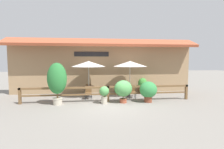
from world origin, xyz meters
The scene contains 16 objects.
ground_plane centered at (0.00, 0.00, 0.00)m, with size 60.00×60.00×0.00m, color gray.
building_facade centered at (0.00, 4.10, 2.16)m, with size 14.28×1.49×4.23m.
patio_railing centered at (0.00, 1.05, 0.70)m, with size 10.40×0.14×0.95m.
patio_umbrella_near centered at (-1.17, 2.55, 2.29)m, with size 2.32×2.32×2.51m.
dining_table_near centered at (-1.17, 2.55, 0.60)m, with size 0.83×0.83×0.75m.
chair_near_streetside centered at (-1.20, 1.90, 0.47)m, with size 0.45×0.45×0.84m.
chair_near_wallside centered at (-1.23, 3.21, 0.47)m, with size 0.50×0.50×0.84m.
patio_umbrella_middle centered at (1.70, 2.47, 2.29)m, with size 2.32×2.32×2.51m.
dining_table_middle centered at (1.70, 2.47, 0.60)m, with size 0.83×0.83×0.75m.
chair_middle_streetside centered at (1.72, 1.84, 0.47)m, with size 0.46×0.46×0.84m.
chair_middle_wallside centered at (1.64, 3.11, 0.47)m, with size 0.50×0.50×0.84m.
potted_plant_entrance_palm centered at (2.41, 0.60, 0.73)m, with size 1.06×0.95×1.27m.
potted_plant_tall_tropical centered at (-2.95, 0.69, 1.44)m, with size 1.09×0.98×2.41m.
potted_plant_corner_fern centered at (-0.27, 0.54, 0.62)m, with size 0.56×0.51×1.03m.
potted_plant_small_flowering centered at (0.87, 0.64, 0.83)m, with size 1.06×0.95×1.35m.
potted_plant_broad_leaf centered at (2.96, 3.55, 0.61)m, with size 0.70×0.63×1.17m.
Camera 1 is at (-1.09, -9.48, 2.58)m, focal length 28.00 mm.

